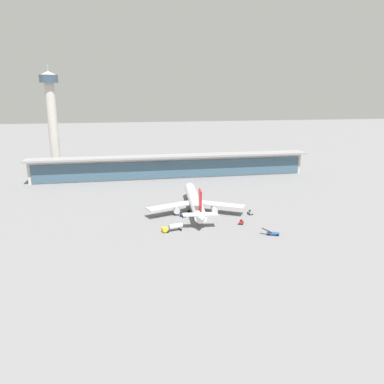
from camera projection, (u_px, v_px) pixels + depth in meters
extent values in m
plane|color=slate|center=(201.00, 219.00, 167.00)|extent=(1200.00, 1200.00, 0.00)
cylinder|color=white|center=(194.00, 201.00, 178.14)|extent=(10.20, 50.95, 5.34)
cone|color=white|center=(189.00, 187.00, 204.59)|extent=(5.68, 5.29, 5.24)
cone|color=white|center=(201.00, 218.00, 151.82)|extent=(5.35, 6.31, 4.81)
cube|color=black|center=(190.00, 186.00, 201.41)|extent=(4.20, 2.59, 0.64)
cube|color=#B7BABF|center=(171.00, 206.00, 172.82)|extent=(23.64, 13.58, 0.64)
cube|color=#B7BABF|center=(220.00, 205.00, 174.99)|extent=(22.71, 17.07, 0.64)
cylinder|color=silver|center=(177.00, 210.00, 173.03)|extent=(3.31, 4.14, 2.95)
cylinder|color=silver|center=(214.00, 209.00, 174.68)|extent=(3.31, 4.14, 2.95)
cube|color=red|center=(200.00, 200.00, 154.69)|extent=(1.26, 6.48, 8.29)
cube|color=#B7BABF|center=(200.00, 214.00, 155.33)|extent=(15.06, 5.46, 0.46)
cylinder|color=black|center=(189.00, 211.00, 176.33)|extent=(1.22, 1.39, 1.29)
cylinder|color=black|center=(201.00, 211.00, 176.88)|extent=(1.22, 1.39, 1.29)
cylinder|color=black|center=(191.00, 198.00, 198.78)|extent=(1.22, 1.39, 1.29)
cube|color=#B21E1E|center=(241.00, 222.00, 161.00)|extent=(2.55, 3.17, 0.90)
cube|color=black|center=(241.00, 220.00, 160.52)|extent=(0.93, 0.93, 0.70)
cylinder|color=black|center=(240.00, 222.00, 162.20)|extent=(0.64, 0.93, 0.90)
cylinder|color=black|center=(243.00, 222.00, 161.87)|extent=(0.64, 0.93, 0.90)
cylinder|color=black|center=(239.00, 224.00, 160.37)|extent=(0.64, 0.93, 0.90)
cylinder|color=black|center=(243.00, 224.00, 160.03)|extent=(0.64, 0.93, 0.90)
cube|color=yellow|center=(165.00, 230.00, 151.21)|extent=(2.52, 2.81, 1.50)
cylinder|color=silver|center=(176.00, 226.00, 153.01)|extent=(5.94, 3.40, 2.10)
cylinder|color=black|center=(168.00, 232.00, 150.82)|extent=(0.94, 0.49, 0.90)
cylinder|color=black|center=(166.00, 230.00, 152.76)|extent=(0.94, 0.49, 0.90)
cylinder|color=black|center=(181.00, 230.00, 153.17)|extent=(0.94, 0.49, 0.90)
cylinder|color=black|center=(179.00, 228.00, 155.10)|extent=(0.94, 0.49, 0.90)
cube|color=gray|center=(250.00, 213.00, 173.70)|extent=(1.76, 2.93, 0.90)
cube|color=black|center=(250.00, 211.00, 173.77)|extent=(0.76, 0.76, 0.70)
cylinder|color=black|center=(252.00, 214.00, 173.10)|extent=(0.36, 0.92, 0.90)
cylinder|color=black|center=(250.00, 214.00, 172.71)|extent=(0.36, 0.92, 0.90)
cylinder|color=black|center=(251.00, 213.00, 174.92)|extent=(0.36, 0.92, 0.90)
cylinder|color=black|center=(248.00, 213.00, 174.52)|extent=(0.36, 0.92, 0.90)
cube|color=#234C9E|center=(183.00, 215.00, 170.30)|extent=(2.54, 3.17, 0.90)
cube|color=black|center=(183.00, 213.00, 169.86)|extent=(0.93, 0.93, 0.70)
cylinder|color=black|center=(180.00, 216.00, 170.77)|extent=(0.63, 0.93, 0.90)
cylinder|color=black|center=(183.00, 215.00, 171.58)|extent=(0.63, 0.93, 0.90)
cylinder|color=black|center=(183.00, 217.00, 169.24)|extent=(0.63, 0.93, 0.90)
cylinder|color=black|center=(185.00, 216.00, 170.05)|extent=(0.63, 0.93, 0.90)
cube|color=#234C9E|center=(273.00, 233.00, 148.35)|extent=(5.12, 3.47, 0.60)
cube|color=black|center=(267.00, 230.00, 148.52)|extent=(4.00, 2.31, 1.72)
cylinder|color=black|center=(269.00, 235.00, 147.95)|extent=(0.94, 0.60, 0.90)
cylinder|color=black|center=(269.00, 233.00, 149.52)|extent=(0.94, 0.60, 0.90)
cylinder|color=black|center=(277.00, 235.00, 147.33)|extent=(0.94, 0.60, 0.90)
cylinder|color=black|center=(277.00, 234.00, 148.91)|extent=(0.94, 0.60, 0.90)
cube|color=beige|center=(172.00, 167.00, 249.50)|extent=(180.00, 8.00, 14.00)
cube|color=#3D5B70|center=(173.00, 169.00, 245.60)|extent=(176.40, 0.50, 11.20)
cube|color=gray|center=(173.00, 156.00, 245.67)|extent=(183.60, 12.80, 1.20)
cylinder|color=beige|center=(53.00, 129.00, 257.15)|extent=(6.40, 6.40, 61.36)
cylinder|color=#384C5B|center=(49.00, 79.00, 248.72)|extent=(12.00, 12.00, 5.00)
cone|color=beige|center=(48.00, 73.00, 247.78)|extent=(10.20, 10.20, 2.40)
cylinder|color=#99999E|center=(47.00, 67.00, 246.84)|extent=(0.36, 0.36, 5.00)
cone|color=orange|center=(238.00, 223.00, 160.86)|extent=(0.44, 0.44, 0.70)
cube|color=black|center=(238.00, 224.00, 160.94)|extent=(0.62, 0.62, 0.04)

